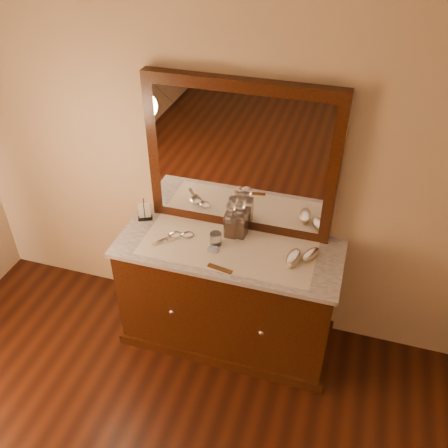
{
  "coord_description": "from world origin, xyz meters",
  "views": [
    {
      "loc": [
        0.66,
        -0.32,
        2.8
      ],
      "look_at": [
        0.0,
        1.85,
        1.1
      ],
      "focal_mm": 38.78,
      "sensor_mm": 36.0,
      "label": 1
    }
  ],
  "objects_px": {
    "mirror_frame": "(240,159)",
    "decanter_left": "(231,223)",
    "hand_mirror_outer": "(171,236)",
    "brush_far": "(311,255)",
    "dresser_cabinet": "(228,296)",
    "brush_near": "(293,258)",
    "comb": "(220,269)",
    "napkin_rack": "(145,211)",
    "decanter_right": "(240,222)",
    "hand_mirror_inner": "(184,236)",
    "pin_dish": "(213,249)"
  },
  "relations": [
    {
      "from": "mirror_frame",
      "to": "decanter_left",
      "type": "relative_size",
      "value": 4.61
    },
    {
      "from": "mirror_frame",
      "to": "hand_mirror_outer",
      "type": "bearing_deg",
      "value": -144.86
    },
    {
      "from": "decanter_left",
      "to": "brush_far",
      "type": "distance_m",
      "value": 0.54
    },
    {
      "from": "dresser_cabinet",
      "to": "brush_far",
      "type": "height_order",
      "value": "brush_far"
    },
    {
      "from": "decanter_left",
      "to": "brush_near",
      "type": "height_order",
      "value": "decanter_left"
    },
    {
      "from": "dresser_cabinet",
      "to": "comb",
      "type": "relative_size",
      "value": 8.81
    },
    {
      "from": "decanter_left",
      "to": "comb",
      "type": "bearing_deg",
      "value": -84.87
    },
    {
      "from": "napkin_rack",
      "to": "dresser_cabinet",
      "type": "bearing_deg",
      "value": -11.1
    },
    {
      "from": "napkin_rack",
      "to": "decanter_right",
      "type": "xyz_separation_m",
      "value": [
        0.67,
        0.0,
        0.05
      ]
    },
    {
      "from": "hand_mirror_outer",
      "to": "hand_mirror_inner",
      "type": "relative_size",
      "value": 1.19
    },
    {
      "from": "decanter_right",
      "to": "pin_dish",
      "type": "bearing_deg",
      "value": -121.43
    },
    {
      "from": "mirror_frame",
      "to": "pin_dish",
      "type": "distance_m",
      "value": 0.59
    },
    {
      "from": "hand_mirror_outer",
      "to": "decanter_left",
      "type": "bearing_deg",
      "value": 20.57
    },
    {
      "from": "dresser_cabinet",
      "to": "comb",
      "type": "distance_m",
      "value": 0.5
    },
    {
      "from": "dresser_cabinet",
      "to": "pin_dish",
      "type": "relative_size",
      "value": 19.5
    },
    {
      "from": "mirror_frame",
      "to": "comb",
      "type": "distance_m",
      "value": 0.68
    },
    {
      "from": "dresser_cabinet",
      "to": "brush_near",
      "type": "height_order",
      "value": "brush_near"
    },
    {
      "from": "decanter_left",
      "to": "brush_far",
      "type": "xyz_separation_m",
      "value": [
        0.53,
        -0.07,
        -0.08
      ]
    },
    {
      "from": "mirror_frame",
      "to": "hand_mirror_outer",
      "type": "xyz_separation_m",
      "value": [
        -0.38,
        -0.27,
        -0.49
      ]
    },
    {
      "from": "comb",
      "to": "decanter_left",
      "type": "distance_m",
      "value": 0.35
    },
    {
      "from": "pin_dish",
      "to": "comb",
      "type": "distance_m",
      "value": 0.18
    },
    {
      "from": "napkin_rack",
      "to": "pin_dish",
      "type": "bearing_deg",
      "value": -19.24
    },
    {
      "from": "dresser_cabinet",
      "to": "brush_near",
      "type": "xyz_separation_m",
      "value": [
        0.42,
        -0.02,
        0.47
      ]
    },
    {
      "from": "comb",
      "to": "hand_mirror_inner",
      "type": "height_order",
      "value": "hand_mirror_inner"
    },
    {
      "from": "hand_mirror_outer",
      "to": "hand_mirror_inner",
      "type": "bearing_deg",
      "value": 22.26
    },
    {
      "from": "comb",
      "to": "hand_mirror_outer",
      "type": "xyz_separation_m",
      "value": [
        -0.39,
        0.2,
        0.0
      ]
    },
    {
      "from": "napkin_rack",
      "to": "comb",
      "type": "bearing_deg",
      "value": -28.37
    },
    {
      "from": "hand_mirror_inner",
      "to": "brush_far",
      "type": "bearing_deg",
      "value": 2.09
    },
    {
      "from": "dresser_cabinet",
      "to": "mirror_frame",
      "type": "distance_m",
      "value": 0.97
    },
    {
      "from": "dresser_cabinet",
      "to": "decanter_right",
      "type": "height_order",
      "value": "decanter_right"
    },
    {
      "from": "decanter_right",
      "to": "hand_mirror_inner",
      "type": "height_order",
      "value": "decanter_right"
    },
    {
      "from": "dresser_cabinet",
      "to": "decanter_right",
      "type": "bearing_deg",
      "value": 73.96
    },
    {
      "from": "decanter_right",
      "to": "brush_far",
      "type": "distance_m",
      "value": 0.49
    },
    {
      "from": "pin_dish",
      "to": "brush_far",
      "type": "distance_m",
      "value": 0.6
    },
    {
      "from": "napkin_rack",
      "to": "decanter_left",
      "type": "distance_m",
      "value": 0.61
    },
    {
      "from": "dresser_cabinet",
      "to": "decanter_right",
      "type": "relative_size",
      "value": 5.01
    },
    {
      "from": "dresser_cabinet",
      "to": "napkin_rack",
      "type": "relative_size",
      "value": 9.54
    },
    {
      "from": "comb",
      "to": "hand_mirror_inner",
      "type": "relative_size",
      "value": 0.94
    },
    {
      "from": "hand_mirror_outer",
      "to": "pin_dish",
      "type": "bearing_deg",
      "value": -8.42
    },
    {
      "from": "mirror_frame",
      "to": "decanter_right",
      "type": "height_order",
      "value": "mirror_frame"
    },
    {
      "from": "hand_mirror_inner",
      "to": "brush_near",
      "type": "bearing_deg",
      "value": -2.67
    },
    {
      "from": "decanter_left",
      "to": "mirror_frame",
      "type": "bearing_deg",
      "value": 82.15
    },
    {
      "from": "comb",
      "to": "napkin_rack",
      "type": "bearing_deg",
      "value": 161.41
    },
    {
      "from": "hand_mirror_outer",
      "to": "brush_far",
      "type": "bearing_deg",
      "value": 3.98
    },
    {
      "from": "mirror_frame",
      "to": "napkin_rack",
      "type": "xyz_separation_m",
      "value": [
        -0.63,
        -0.12,
        -0.44
      ]
    },
    {
      "from": "brush_near",
      "to": "hand_mirror_outer",
      "type": "distance_m",
      "value": 0.8
    },
    {
      "from": "pin_dish",
      "to": "comb",
      "type": "relative_size",
      "value": 0.45
    },
    {
      "from": "napkin_rack",
      "to": "brush_near",
      "type": "xyz_separation_m",
      "value": [
        1.05,
        -0.15,
        -0.03
      ]
    },
    {
      "from": "dresser_cabinet",
      "to": "brush_far",
      "type": "xyz_separation_m",
      "value": [
        0.51,
        0.04,
        0.47
      ]
    },
    {
      "from": "brush_near",
      "to": "brush_far",
      "type": "bearing_deg",
      "value": 33.11
    }
  ]
}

